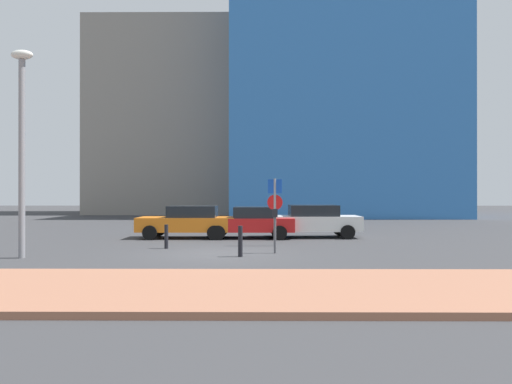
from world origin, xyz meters
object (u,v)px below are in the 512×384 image
parked_car_orange (189,221)px  parking_meter (275,225)px  traffic_bollard_mid (166,237)px  traffic_bollard_near (240,241)px  parked_car_red (249,222)px  parked_car_white (311,220)px  parking_sign_post (275,204)px  street_lamp (22,135)px

parked_car_orange → parking_meter: bearing=-54.5°
parking_meter → traffic_bollard_mid: (-3.99, 1.29, -0.53)m
traffic_bollard_near → traffic_bollard_mid: size_ratio=1.12×
parked_car_red → traffic_bollard_near: size_ratio=4.22×
parked_car_white → traffic_bollard_mid: parked_car_white is taller
parked_car_red → parked_car_white: size_ratio=0.92×
parked_car_red → traffic_bollard_mid: bearing=-126.6°
parking_meter → traffic_bollard_near: (-1.15, -0.88, -0.48)m
parking_sign_post → parking_meter: size_ratio=1.73×
parking_sign_post → parking_meter: parking_sign_post is taller
parked_car_red → parking_sign_post: (1.07, -3.11, 0.90)m
parked_car_white → parking_sign_post: bearing=-117.5°
parked_car_orange → parking_sign_post: size_ratio=1.68×
parking_sign_post → traffic_bollard_near: 3.53m
parked_car_orange → parking_meter: parking_meter is taller
parking_meter → traffic_bollard_near: size_ratio=1.52×
street_lamp → traffic_bollard_near: (6.93, 0.36, -3.42)m
parking_sign_post → street_lamp: bearing=-157.0°
parking_sign_post → traffic_bollard_near: (-1.22, -3.11, -1.15)m
traffic_bollard_mid → parking_sign_post: bearing=12.9°
parking_meter → traffic_bollard_mid: parking_meter is taller
parked_car_orange → parking_sign_post: bearing=-38.7°
parked_car_red → parking_meter: parking_meter is taller
parked_car_orange → parked_car_white: parked_car_white is taller
parked_car_white → parking_meter: size_ratio=3.00×
parking_sign_post → traffic_bollard_mid: parking_sign_post is taller
parked_car_orange → parked_car_red: parked_car_orange is taller
parked_car_red → parked_car_white: parked_car_white is taller
parked_car_orange → parking_meter: 6.52m
parked_car_orange → parking_sign_post: parking_sign_post is taller
street_lamp → traffic_bollard_mid: (4.09, 2.53, -3.47)m
parked_car_orange → parked_car_red: (2.79, 0.02, -0.03)m
parked_car_red → street_lamp: street_lamp is taller
parked_car_orange → traffic_bollard_near: bearing=-67.0°
street_lamp → parking_meter: bearing=8.7°
traffic_bollard_near → parked_car_red: bearing=88.6°
parked_car_red → street_lamp: 10.17m
parking_meter → parked_car_red: bearing=100.6°
parked_car_orange → traffic_bollard_near: 6.74m
parked_car_orange → street_lamp: 8.44m
parked_car_white → traffic_bollard_mid: size_ratio=5.12×
parking_sign_post → traffic_bollard_near: parking_sign_post is taller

